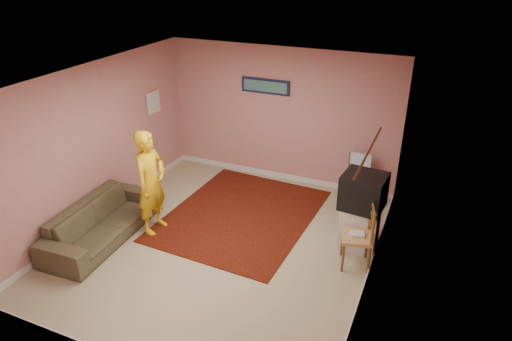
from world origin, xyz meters
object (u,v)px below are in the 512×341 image
at_px(chair_b, 358,229).
at_px(sofa, 102,221).
at_px(crt_tv, 363,191).
at_px(tv_cabinet, 359,227).
at_px(chair_a, 358,176).
at_px(person, 151,183).

distance_m(chair_b, sofa, 3.92).
relative_size(crt_tv, sofa, 0.32).
height_order(tv_cabinet, chair_a, chair_a).
bearing_deg(crt_tv, sofa, -154.28).
height_order(tv_cabinet, crt_tv, crt_tv).
xyz_separation_m(tv_cabinet, person, (-3.14, -0.84, 0.51)).
bearing_deg(chair_b, person, -98.61).
bearing_deg(person, chair_b, -83.30).
height_order(crt_tv, person, person).
relative_size(chair_a, chair_b, 0.92).
xyz_separation_m(crt_tv, sofa, (-3.74, -1.38, -0.65)).
relative_size(tv_cabinet, person, 0.40).
xyz_separation_m(tv_cabinet, chair_a, (-0.32, 1.29, 0.21)).
relative_size(chair_b, sofa, 0.26).
relative_size(crt_tv, chair_b, 1.24).
relative_size(crt_tv, chair_a, 1.35).
distance_m(crt_tv, chair_a, 1.39).
distance_m(crt_tv, chair_b, 0.60).
bearing_deg(tv_cabinet, person, -165.09).
xyz_separation_m(sofa, person, (0.61, 0.54, 0.55)).
bearing_deg(chair_b, tv_cabinet, 170.94).
bearing_deg(sofa, person, -51.22).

